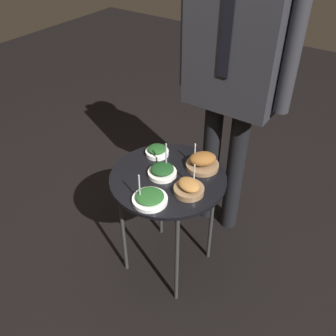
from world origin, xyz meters
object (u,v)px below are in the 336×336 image
Objects in this scene: bowl_spinach_back_left at (150,198)px; waiter_figure at (234,63)px; bowl_roast_front_center at (203,162)px; bowl_roast_front_right at (189,188)px; serving_cart at (168,185)px; bowl_spinach_near_rim at (162,171)px; bowl_spinach_mid_right at (157,151)px.

waiter_figure is at bearing 88.15° from bowl_spinach_back_left.
bowl_roast_front_right is at bearing -76.89° from bowl_roast_front_center.
serving_cart is at bearing -122.61° from bowl_roast_front_center.
serving_cart is 4.05× the size of bowl_spinach_near_rim.
bowl_spinach_near_rim is 0.17m from bowl_spinach_mid_right.
bowl_spinach_near_rim reaches higher than bowl_roast_front_center.
waiter_figure is at bearing 80.02° from bowl_spinach_near_rim.
bowl_spinach_near_rim is 0.95× the size of bowl_roast_front_center.
serving_cart is at bearing -37.92° from bowl_spinach_mid_right.
bowl_roast_front_right is 0.08× the size of waiter_figure.
bowl_spinach_back_left is at bearing -100.29° from bowl_roast_front_center.
serving_cart is 0.09m from bowl_spinach_near_rim.
bowl_spinach_near_rim is at bearing -128.33° from bowl_roast_front_center.
bowl_spinach_near_rim is at bearing 168.31° from bowl_roast_front_right.
bowl_spinach_back_left is at bearing -91.85° from waiter_figure.
bowl_spinach_mid_right is at bearing 134.39° from bowl_spinach_near_rim.
bowl_spinach_mid_right is at bearing -171.24° from bowl_roast_front_center.
bowl_roast_front_right is 0.88× the size of bowl_spinach_back_left.
bowl_spinach_near_rim is at bearing -45.61° from bowl_spinach_mid_right.
bowl_roast_front_center is at bearing 57.39° from serving_cart.
serving_cart is at bearing 163.55° from bowl_roast_front_right.
bowl_spinach_mid_right is at bearing -119.32° from waiter_figure.
bowl_roast_front_center reaches higher than serving_cart.
serving_cart is 0.20m from bowl_spinach_mid_right.
bowl_spinach_near_rim is at bearing -99.98° from waiter_figure.
serving_cart is at bearing -96.80° from waiter_figure.
bowl_spinach_back_left is 0.09× the size of waiter_figure.
bowl_spinach_near_rim is 0.64m from waiter_figure.
waiter_figure is (0.21, 0.37, 0.40)m from bowl_spinach_mid_right.
bowl_roast_front_right is at bearing -16.45° from serving_cart.
waiter_figure reaches higher than bowl_roast_front_center.
bowl_spinach_mid_right is 0.58m from waiter_figure.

